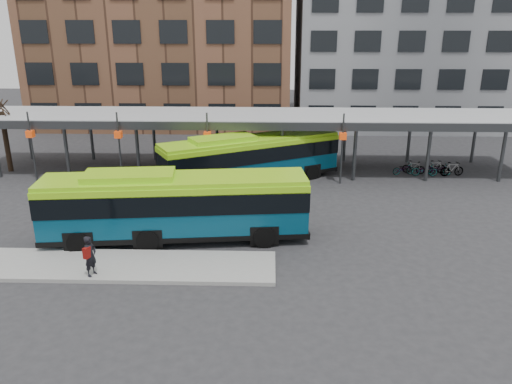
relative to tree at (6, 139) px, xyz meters
name	(u,v)px	position (x,y,z in m)	size (l,w,h in m)	color
ground	(245,241)	(18.00, -12.00, -2.43)	(120.00, 120.00, 0.00)	#28282B
boarding_island	(119,266)	(12.50, -15.00, -2.34)	(14.00, 3.00, 0.18)	gray
canopy	(253,118)	(17.94, 0.87, 1.47)	(40.00, 6.53, 4.80)	#999B9E
tree	(6,139)	(0.00, 0.00, 0.00)	(1.64, 1.64, 5.60)	black
building_brick	(165,17)	(8.00, 20.00, 8.57)	(26.00, 14.00, 22.00)	brown
building_grey	(414,27)	(34.00, 20.00, 7.57)	(24.00, 14.00, 20.00)	slate
bus_front	(175,205)	(14.49, -11.82, -0.57)	(13.22, 4.18, 3.58)	#073B54
bus_rear	(251,157)	(17.88, -2.29, -0.65)	(12.16, 8.33, 3.43)	#073B54
pedestrian	(90,256)	(11.66, -16.06, -1.35)	(0.62, 0.76, 1.79)	black
bike_rack	(429,169)	(30.60, -0.07, -1.96)	(5.14, 1.44, 1.05)	slate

